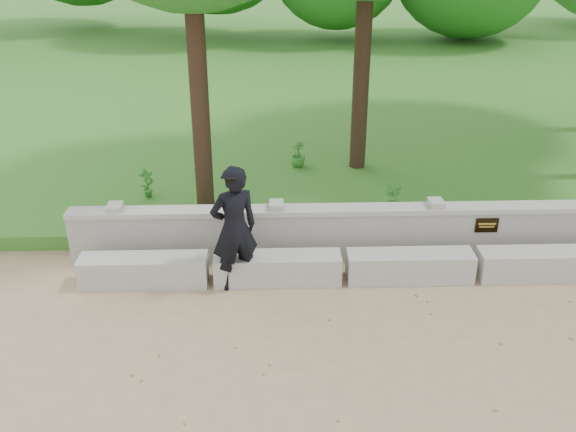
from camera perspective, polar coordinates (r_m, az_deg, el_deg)
name	(u,v)px	position (r m, az deg, el deg)	size (l,w,h in m)	color
ground	(517,355)	(8.78, 19.72, -11.59)	(80.00, 80.00, 0.00)	tan
lawn	(364,82)	(21.28, 6.78, 11.75)	(40.00, 22.00, 0.25)	#297221
concrete_bench	(475,265)	(10.15, 16.31, -4.22)	(11.90, 0.45, 0.45)	#B1AEA7
parapet_wall	(464,230)	(10.63, 15.39, -1.25)	(12.50, 0.35, 0.90)	#A6A49D
man_main	(234,228)	(9.23, -4.81, -1.11)	(0.82, 0.77, 1.92)	black
shrub_a	(147,183)	(12.17, -12.44, 2.85)	(0.29, 0.20, 0.55)	#347C2A
shrub_b	(393,200)	(11.26, 9.33, 1.42)	(0.34, 0.27, 0.61)	#347C2A
shrub_d	(298,154)	(13.38, 0.89, 5.56)	(0.31, 0.28, 0.56)	#347C2A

